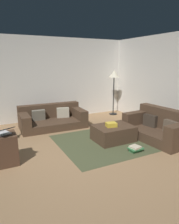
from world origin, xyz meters
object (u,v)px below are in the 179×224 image
ottoman (113,133)px  tv_remote (113,123)px  side_table (2,150)px  corner_lamp (114,77)px  book_stack (135,149)px  couch_right (159,127)px  gift_box (111,125)px  couch_left (52,118)px  laptop (2,133)px

ottoman → tv_remote: 0.25m
side_table → corner_lamp: corner_lamp is taller
book_stack → corner_lamp: (1.34, 2.88, 1.26)m
couch_right → ottoman: couch_right is taller
book_stack → tv_remote: bearing=90.0°
gift_box → book_stack: bearing=-78.6°
couch_left → book_stack: bearing=114.6°
couch_left → corner_lamp: 2.65m
side_table → corner_lamp: bearing=29.5°
side_table → corner_lamp: size_ratio=0.37×
couch_right → book_stack: bearing=104.5°
tv_remote → side_table: bearing=-161.8°
couch_left → corner_lamp: size_ratio=1.18×
tv_remote → laptop: size_ratio=0.34×
couch_left → laptop: 2.41m
couch_right → couch_left: bearing=38.9°
laptop → couch_right: bearing=-4.7°
book_stack → corner_lamp: size_ratio=0.19×
gift_box → side_table: size_ratio=0.42×
couch_left → couch_right: size_ratio=1.14×
couch_left → laptop: bearing=53.6°
book_stack → ottoman: bearing=95.0°
tv_remote → couch_left: bearing=136.6°
couch_left → side_table: bearing=52.4°
tv_remote → side_table: (-2.54, -0.21, -0.09)m
couch_left → tv_remote: bearing=124.9°
couch_right → laptop: (-3.51, 0.29, 0.34)m
tv_remote → gift_box: bearing=-118.0°
couch_left → couch_right: (2.04, -2.16, 0.05)m
couch_right → ottoman: bearing=64.6°
gift_box → tv_remote: bearing=48.4°
gift_box → corner_lamp: (1.48, 2.15, 0.91)m
corner_lamp → tv_remote: bearing=-124.0°
laptop → corner_lamp: corner_lamp is taller
corner_lamp → laptop: bearing=-149.8°
tv_remote → side_table: side_table is taller
couch_right → tv_remote: 1.14m
couch_right → corner_lamp: (0.35, 2.54, 1.04)m
tv_remote → side_table: size_ratio=0.28×
gift_box → side_table: bearing=-179.0°
couch_left → ottoman: 2.01m
side_table → book_stack: side_table is taller
couch_left → ottoman: bearing=121.1°
ottoman → gift_box: (-0.08, -0.02, 0.23)m
gift_box → laptop: 2.38m
book_stack → couch_left: bearing=112.7°
gift_box → book_stack: 0.82m
book_stack → side_table: bearing=164.9°
gift_box → corner_lamp: bearing=55.4°
side_table → couch_left: bearing=50.6°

